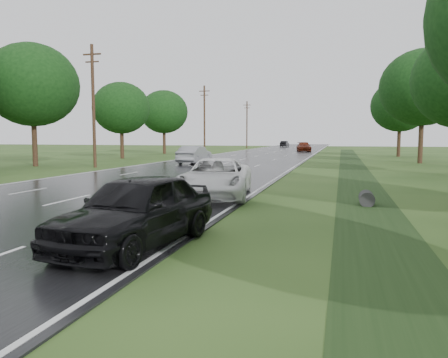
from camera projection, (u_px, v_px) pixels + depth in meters
name	position (u px, v px, depth m)	size (l,w,h in m)	color
road	(252.00, 157.00, 53.05)	(14.00, 180.00, 0.04)	black
edge_stripe_east	(308.00, 158.00, 51.30)	(0.12, 180.00, 0.01)	silver
edge_stripe_west	(199.00, 156.00, 54.79)	(0.12, 180.00, 0.01)	silver
center_line	(252.00, 157.00, 53.05)	(0.12, 180.00, 0.01)	silver
drainage_ditch	(358.00, 181.00, 24.80)	(2.20, 120.00, 0.56)	#1B3213
utility_pole_mid	(93.00, 104.00, 35.71)	(1.60, 0.26, 10.00)	#312114
utility_pole_far	(204.00, 118.00, 64.53)	(1.60, 0.26, 10.00)	#312114
utility_pole_distant	(247.00, 124.00, 93.36)	(1.60, 0.26, 10.00)	#312114
tree_east_d	(423.00, 87.00, 41.01)	(8.00, 8.00, 10.76)	#312114
tree_east_f	(400.00, 106.00, 54.62)	(7.20, 7.20, 9.62)	#312114
tree_west_c	(32.00, 85.00, 37.04)	(7.80, 7.80, 10.43)	#312114
tree_west_d	(121.00, 108.00, 50.39)	(6.60, 6.60, 8.80)	#312114
tree_west_f	(164.00, 112.00, 63.97)	(7.00, 7.00, 9.29)	#312114
white_pickup	(216.00, 178.00, 18.27)	(2.70, 5.85, 1.62)	white
dark_sedan	(137.00, 210.00, 10.09)	(2.01, 4.99, 1.70)	black
silver_sedan	(194.00, 155.00, 40.13)	(1.77, 5.07, 1.67)	gray
far_car_red	(304.00, 147.00, 73.26)	(2.19, 5.38, 1.56)	maroon
far_car_dark	(285.00, 144.00, 104.90)	(1.48, 4.26, 1.40)	black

